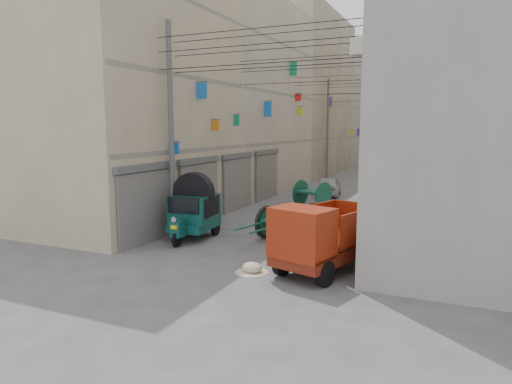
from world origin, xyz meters
The scene contains 18 objects.
ground centered at (0.00, 0.00, 0.00)m, with size 140.00×140.00×0.00m, color #49494B.
building_row_left centered at (-8.00, 34.13, 6.46)m, with size 8.00×62.00×14.00m.
building_row_right centered at (8.00, 34.13, 6.46)m, with size 8.00×62.00×14.00m.
end_cap_building centered at (0.00, 66.00, 6.50)m, with size 22.00×10.00×13.00m, color tan.
shutters_left centered at (-3.92, 10.38, 1.49)m, with size 0.18×14.40×2.88m.
signboards centered at (-0.01, 21.66, 3.43)m, with size 8.22×40.52×5.67m.
ac_units centered at (3.65, 7.67, 7.43)m, with size 0.70×6.55×3.35m.
utility_poles centered at (0.00, 17.00, 4.00)m, with size 7.40×22.20×8.00m.
overhead_cables centered at (0.00, 14.40, 6.77)m, with size 7.40×22.52×1.12m.
auto_rickshaw centered at (-2.74, 6.12, 1.12)m, with size 1.73×2.77×1.90m.
tonga_cart centered at (0.29, 7.07, 0.64)m, with size 1.68×2.90×1.23m.
mini_truck centered at (2.77, 3.87, 0.97)m, with size 2.56×3.92×2.03m.
second_cart centered at (-0.69, 14.48, 0.73)m, with size 1.91×1.79×1.38m.
feed_sack centered at (0.98, 3.22, 0.15)m, with size 0.60×0.48×0.30m, color beige.
horse centered at (1.27, 7.00, 0.72)m, with size 0.77×1.70×1.43m, color brown.
distant_car_white centered at (-0.93, 18.68, 0.59)m, with size 1.39×3.45×1.18m, color #B3B3B3.
distant_car_grey centered at (1.09, 27.80, 0.53)m, with size 1.13×3.23×1.06m, color slate.
distant_car_green centered at (-0.25, 35.66, 0.56)m, with size 1.57×3.87×1.12m, color #1D5445.
Camera 1 is at (6.27, -8.34, 4.16)m, focal length 32.00 mm.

